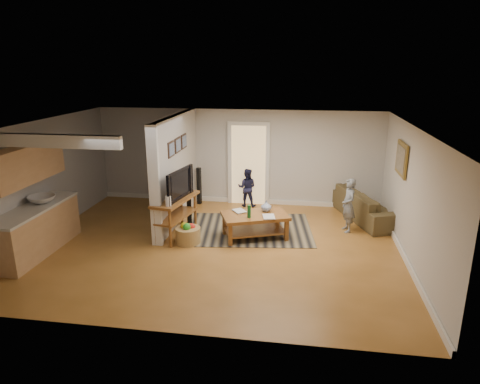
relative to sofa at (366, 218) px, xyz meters
name	(u,v)px	position (x,y,z in m)	size (l,w,h in m)	color
ground	(215,246)	(-3.30, -2.20, 0.00)	(7.50, 7.50, 0.00)	brown
room_shell	(169,171)	(-4.37, -1.77, 1.46)	(7.54, 6.02, 2.52)	silver
area_rug	(248,229)	(-2.76, -1.15, 0.01)	(2.84, 2.07, 0.01)	black
sofa	(366,218)	(0.00, 0.00, 0.00)	(2.31, 0.90, 0.68)	#4A4125
coffee_table	(256,219)	(-2.54, -1.61, 0.42)	(1.57, 1.24, 0.81)	brown
tv_console	(176,202)	(-4.24, -1.78, 0.79)	(0.76, 1.45, 1.19)	brown
speaker_left	(189,203)	(-4.16, -1.04, 0.52)	(0.10, 0.10, 1.05)	black
speaker_right	(199,186)	(-4.30, 0.50, 0.50)	(0.10, 0.10, 0.99)	black
toy_basket	(188,234)	(-3.90, -2.12, 0.19)	(0.53, 0.53, 0.47)	olive
child	(347,231)	(-0.55, -0.93, 0.00)	(0.44, 0.29, 1.22)	slate
toddler	(247,206)	(-3.01, 0.50, 0.00)	(0.49, 0.38, 1.01)	#1F2042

